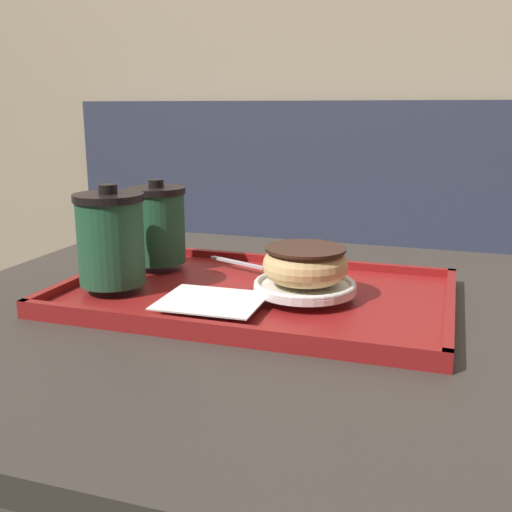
{
  "coord_description": "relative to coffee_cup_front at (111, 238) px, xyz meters",
  "views": [
    {
      "loc": [
        0.25,
        -0.74,
        0.98
      ],
      "look_at": [
        -0.01,
        0.03,
        0.78
      ],
      "focal_mm": 42.0,
      "sensor_mm": 36.0,
      "label": 1
    }
  ],
  "objects": [
    {
      "name": "spoon",
      "position": [
        0.18,
        0.14,
        -0.06
      ],
      "size": [
        0.14,
        0.07,
        0.01
      ],
      "rotation": [
        0.0,
        0.0,
        5.91
      ],
      "color": "silver",
      "rests_on": "serving_tray"
    },
    {
      "name": "cafe_table",
      "position": [
        0.2,
        0.03,
        -0.26
      ],
      "size": [
        0.92,
        0.86,
        0.72
      ],
      "color": "#38332D",
      "rests_on": "ground_plane"
    },
    {
      "name": "serving_tray",
      "position": [
        0.19,
        0.06,
        -0.08
      ],
      "size": [
        0.53,
        0.34,
        0.02
      ],
      "color": "maroon",
      "rests_on": "cafe_table"
    },
    {
      "name": "wall_behind",
      "position": [
        0.2,
        1.13,
        0.4
      ],
      "size": [
        8.0,
        0.05,
        2.4
      ],
      "color": "tan",
      "rests_on": "ground_plane"
    },
    {
      "name": "donut_chocolate_glazed",
      "position": [
        0.27,
        0.05,
        -0.03
      ],
      "size": [
        0.11,
        0.11,
        0.05
      ],
      "color": "#DBB270",
      "rests_on": "plate_with_chocolate_donut"
    },
    {
      "name": "coffee_cup_rear",
      "position": [
        0.01,
        0.13,
        -0.0
      ],
      "size": [
        0.09,
        0.09,
        0.13
      ],
      "color": "#235638",
      "rests_on": "serving_tray"
    },
    {
      "name": "plate_with_chocolate_donut",
      "position": [
        0.27,
        0.05,
        -0.06
      ],
      "size": [
        0.14,
        0.14,
        0.01
      ],
      "color": "white",
      "rests_on": "serving_tray"
    },
    {
      "name": "coffee_cup_front",
      "position": [
        0.0,
        0.0,
        0.0
      ],
      "size": [
        0.1,
        0.1,
        0.14
      ],
      "color": "#235638",
      "rests_on": "serving_tray"
    },
    {
      "name": "booth_bench",
      "position": [
        0.1,
        0.9,
        -0.49
      ],
      "size": [
        1.62,
        0.44,
        1.0
      ],
      "color": "#33384C",
      "rests_on": "ground_plane"
    },
    {
      "name": "napkin_paper",
      "position": [
        0.16,
        -0.03,
        -0.06
      ],
      "size": [
        0.13,
        0.11,
        0.0
      ],
      "rotation": [
        0.0,
        0.0,
        0.03
      ],
      "color": "white",
      "rests_on": "serving_tray"
    }
  ]
}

